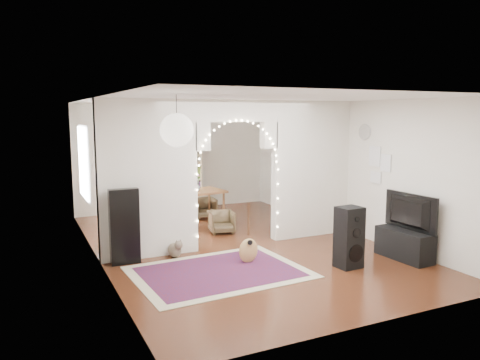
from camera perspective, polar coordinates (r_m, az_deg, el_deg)
name	(u,v)px	position (r m, az deg, el deg)	size (l,w,h in m)	color
floor	(236,244)	(8.91, -0.46, -7.86)	(7.50, 7.50, 0.00)	black
ceiling	(236,100)	(8.57, -0.48, 9.77)	(5.00, 7.50, 0.02)	white
wall_back	(174,157)	(12.12, -8.01, 2.79)	(5.00, 0.02, 2.70)	silver
wall_front	(376,211)	(5.52, 16.29, -3.69)	(5.00, 0.02, 2.70)	silver
wall_left	(97,182)	(7.92, -17.09, -0.23)	(0.02, 7.50, 2.70)	silver
wall_right	(345,167)	(9.95, 12.69, 1.55)	(0.02, 7.50, 2.70)	silver
divider_wall	(236,170)	(8.63, -0.47, 1.28)	(5.00, 0.20, 2.70)	silver
fairy_lights	(239,164)	(8.50, -0.10, 2.02)	(1.64, 0.04, 1.60)	#FFEABF
window	(84,162)	(9.68, -18.54, 2.04)	(0.04, 1.20, 1.40)	white
wall_clock	(365,132)	(9.42, 14.99, 5.69)	(0.31, 0.31, 0.03)	white
picture_frames	(378,165)	(9.16, 16.48, 1.81)	(0.02, 0.50, 0.70)	white
paper_lantern	(177,130)	(5.64, -7.70, 6.03)	(0.40, 0.40, 0.40)	white
ceiling_fan	(198,116)	(10.42, -5.19, 7.78)	(1.10, 1.10, 0.30)	gold
area_rug	(219,272)	(7.41, -2.56, -11.13)	(2.59, 1.94, 0.02)	maroon
guitar_case	(124,227)	(7.87, -13.90, -5.54)	(0.48, 0.16, 1.25)	black
acoustic_guitar	(248,241)	(7.76, 1.03, -7.42)	(0.34, 0.12, 0.86)	#B38547
tabby_cat	(175,249)	(8.18, -7.92, -8.38)	(0.28, 0.52, 0.34)	brown
floor_speaker	(349,237)	(7.71, 13.16, -6.83)	(0.40, 0.37, 0.99)	black
media_console	(404,244)	(8.47, 19.39, -7.43)	(0.40, 1.00, 0.50)	black
tv	(406,212)	(8.34, 19.57, -3.72)	(1.07, 0.14, 0.62)	black
bookcase	(171,180)	(11.90, -8.37, -0.01)	(1.54, 0.39, 1.58)	#C2B38D
dining_table	(196,194)	(10.43, -5.36, -1.71)	(1.31, 0.98, 0.76)	brown
flower_vase	(196,187)	(10.40, -5.37, -0.80)	(0.18, 0.18, 0.19)	silver
dining_chair_left	(205,208)	(11.16, -4.33, -3.39)	(0.50, 0.52, 0.47)	#4F3E27
dining_chair_right	(222,222)	(9.71, -2.24, -5.13)	(0.49, 0.51, 0.46)	#4F3E27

